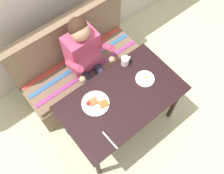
{
  "coord_description": "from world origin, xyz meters",
  "views": [
    {
      "loc": [
        -0.74,
        -0.76,
        2.89
      ],
      "look_at": [
        0.0,
        0.15,
        0.72
      ],
      "focal_mm": 40.36,
      "sensor_mm": 36.0,
      "label": 1
    }
  ],
  "objects_px": {
    "person": "(86,57)",
    "plate_breakfast": "(96,103)",
    "coffee_mug": "(125,61)",
    "couch": "(80,68)",
    "plate_eggs": "(145,79)",
    "knife": "(110,140)",
    "table": "(122,101)"
  },
  "relations": [
    {
      "from": "coffee_mug",
      "to": "table",
      "type": "bearing_deg",
      "value": -134.89
    },
    {
      "from": "person",
      "to": "knife",
      "type": "height_order",
      "value": "person"
    },
    {
      "from": "coffee_mug",
      "to": "plate_breakfast",
      "type": "bearing_deg",
      "value": -161.1
    },
    {
      "from": "couch",
      "to": "plate_eggs",
      "type": "distance_m",
      "value": 0.91
    },
    {
      "from": "table",
      "to": "plate_eggs",
      "type": "bearing_deg",
      "value": 1.72
    },
    {
      "from": "table",
      "to": "couch",
      "type": "relative_size",
      "value": 0.83
    },
    {
      "from": "person",
      "to": "plate_breakfast",
      "type": "distance_m",
      "value": 0.55
    },
    {
      "from": "person",
      "to": "coffee_mug",
      "type": "distance_m",
      "value": 0.41
    },
    {
      "from": "couch",
      "to": "person",
      "type": "bearing_deg",
      "value": -86.01
    },
    {
      "from": "couch",
      "to": "knife",
      "type": "relative_size",
      "value": 7.2
    },
    {
      "from": "plate_breakfast",
      "to": "knife",
      "type": "xyz_separation_m",
      "value": [
        -0.12,
        -0.36,
        -0.01
      ]
    },
    {
      "from": "plate_breakfast",
      "to": "coffee_mug",
      "type": "bearing_deg",
      "value": 18.9
    },
    {
      "from": "plate_eggs",
      "to": "coffee_mug",
      "type": "height_order",
      "value": "coffee_mug"
    },
    {
      "from": "couch",
      "to": "coffee_mug",
      "type": "height_order",
      "value": "couch"
    },
    {
      "from": "knife",
      "to": "table",
      "type": "bearing_deg",
      "value": 33.87
    },
    {
      "from": "couch",
      "to": "knife",
      "type": "distance_m",
      "value": 1.15
    },
    {
      "from": "plate_breakfast",
      "to": "plate_eggs",
      "type": "height_order",
      "value": "plate_breakfast"
    },
    {
      "from": "plate_breakfast",
      "to": "plate_eggs",
      "type": "relative_size",
      "value": 1.4
    },
    {
      "from": "person",
      "to": "plate_breakfast",
      "type": "bearing_deg",
      "value": -116.81
    },
    {
      "from": "table",
      "to": "coffee_mug",
      "type": "bearing_deg",
      "value": 45.11
    },
    {
      "from": "couch",
      "to": "plate_breakfast",
      "type": "height_order",
      "value": "couch"
    },
    {
      "from": "plate_breakfast",
      "to": "couch",
      "type": "bearing_deg",
      "value": 70.51
    },
    {
      "from": "coffee_mug",
      "to": "couch",
      "type": "bearing_deg",
      "value": 119.2
    },
    {
      "from": "plate_breakfast",
      "to": "plate_eggs",
      "type": "xyz_separation_m",
      "value": [
        0.54,
        -0.09,
        -0.0
      ]
    },
    {
      "from": "person",
      "to": "plate_eggs",
      "type": "bearing_deg",
      "value": -63.02
    },
    {
      "from": "table",
      "to": "person",
      "type": "height_order",
      "value": "person"
    },
    {
      "from": "knife",
      "to": "couch",
      "type": "bearing_deg",
      "value": 68.77
    },
    {
      "from": "couch",
      "to": "coffee_mug",
      "type": "relative_size",
      "value": 12.2
    },
    {
      "from": "plate_eggs",
      "to": "knife",
      "type": "xyz_separation_m",
      "value": [
        -0.66,
        -0.27,
        -0.01
      ]
    },
    {
      "from": "couch",
      "to": "knife",
      "type": "bearing_deg",
      "value": -109.06
    },
    {
      "from": "plate_breakfast",
      "to": "knife",
      "type": "height_order",
      "value": "plate_breakfast"
    },
    {
      "from": "person",
      "to": "plate_eggs",
      "type": "relative_size",
      "value": 6.38
    }
  ]
}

